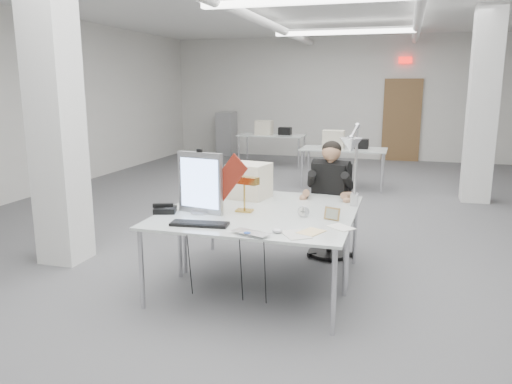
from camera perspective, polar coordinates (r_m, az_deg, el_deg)
room_shell at (r=6.81m, az=6.00°, el=9.98°), size 10.04×14.04×3.24m
desk_main at (r=4.42m, az=-1.13°, el=-3.64°), size 1.80×0.90×0.02m
desk_second at (r=5.26m, az=1.86°, el=-1.08°), size 1.80×0.90×0.02m
bg_desk_a at (r=9.69m, az=10.00°, el=4.84°), size 1.60×0.80×0.02m
bg_desk_b at (r=12.21m, az=1.84°, el=6.50°), size 1.60×0.80×0.02m
filing_cabinet at (r=14.11m, az=-3.38°, el=6.66°), size 0.45×0.55×1.20m
office_chair at (r=5.75m, az=8.49°, el=-1.74°), size 0.67×0.67×1.15m
seated_person at (r=5.63m, az=8.52°, el=1.33°), size 0.52×0.61×0.80m
monitor at (r=4.70m, az=-6.39°, el=1.04°), size 0.47×0.13×0.58m
pennant at (r=4.56m, az=-3.28°, el=1.48°), size 0.44×0.15×0.49m
keyboard at (r=4.35m, az=-6.47°, el=-3.65°), size 0.52×0.22×0.02m
laptop at (r=4.01m, az=-1.02°, el=-4.91°), size 0.37×0.30×0.03m
mouse at (r=4.10m, az=2.42°, el=-4.46°), size 0.10×0.08×0.04m
bankers_lamp at (r=4.76m, az=-1.33°, el=-0.46°), size 0.29×0.18×0.30m
desk_phone at (r=4.82m, az=-10.34°, el=-2.02°), size 0.25×0.24×0.05m
picture_frame_left at (r=4.98m, az=-7.39°, el=-1.12°), size 0.14×0.05×0.11m
picture_frame_right at (r=4.53m, az=8.68°, el=-2.47°), size 0.15×0.08×0.12m
desk_clock at (r=4.60m, az=5.45°, el=-2.24°), size 0.11×0.05×0.11m
paper_stack_a at (r=4.07m, az=4.55°, el=-4.86°), size 0.31×0.33×0.01m
paper_stack_b at (r=4.14m, az=6.32°, el=-4.56°), size 0.24×0.27×0.01m
paper_stack_c at (r=4.31m, az=9.68°, el=-4.01°), size 0.27×0.26×0.01m
beige_monitor at (r=5.33m, az=-0.78°, el=1.29°), size 0.45×0.43×0.37m
architect_lamp at (r=4.80m, az=11.05°, el=2.73°), size 0.27×0.67×0.84m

